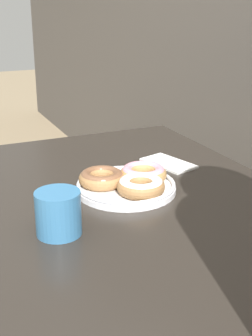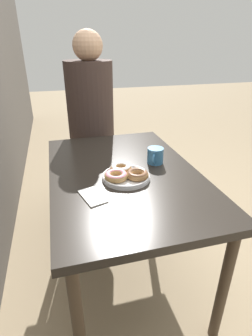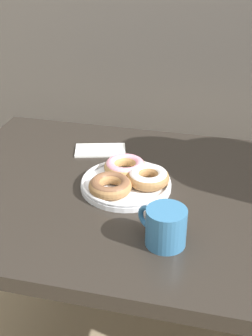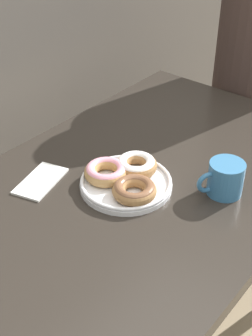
{
  "view_description": "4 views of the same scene",
  "coord_description": "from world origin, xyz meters",
  "px_view_note": "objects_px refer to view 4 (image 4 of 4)",
  "views": [
    {
      "loc": [
        0.87,
        -0.06,
        1.16
      ],
      "look_at": [
        -0.08,
        0.37,
        0.77
      ],
      "focal_mm": 50.0,
      "sensor_mm": 36.0,
      "label": 1
    },
    {
      "loc": [
        -1.21,
        0.68,
        1.35
      ],
      "look_at": [
        -0.08,
        0.37,
        0.77
      ],
      "focal_mm": 28.0,
      "sensor_mm": 36.0,
      "label": 2
    },
    {
      "loc": [
        0.17,
        -0.67,
        1.37
      ],
      "look_at": [
        -0.08,
        0.37,
        0.77
      ],
      "focal_mm": 50.0,
      "sensor_mm": 36.0,
      "label": 3
    },
    {
      "loc": [
        -0.84,
        -0.25,
        1.46
      ],
      "look_at": [
        -0.08,
        0.37,
        0.77
      ],
      "focal_mm": 50.0,
      "sensor_mm": 36.0,
      "label": 4
    }
  ],
  "objects_px": {
    "donut_plate": "(125,178)",
    "napkin": "(41,181)",
    "coffee_mug": "(225,178)",
    "dining_table": "(148,195)"
  },
  "relations": [
    {
      "from": "dining_table",
      "to": "coffee_mug",
      "type": "relative_size",
      "value": 9.96
    },
    {
      "from": "napkin",
      "to": "coffee_mug",
      "type": "bearing_deg",
      "value": -56.2
    },
    {
      "from": "donut_plate",
      "to": "coffee_mug",
      "type": "relative_size",
      "value": 2.18
    },
    {
      "from": "dining_table",
      "to": "napkin",
      "type": "distance_m",
      "value": 0.3
    },
    {
      "from": "dining_table",
      "to": "coffee_mug",
      "type": "xyz_separation_m",
      "value": [
        0.05,
        -0.2,
        0.12
      ]
    },
    {
      "from": "donut_plate",
      "to": "napkin",
      "type": "distance_m",
      "value": 0.23
    },
    {
      "from": "donut_plate",
      "to": "napkin",
      "type": "bearing_deg",
      "value": 125.13
    },
    {
      "from": "dining_table",
      "to": "coffee_mug",
      "type": "distance_m",
      "value": 0.24
    },
    {
      "from": "coffee_mug",
      "to": "donut_plate",
      "type": "bearing_deg",
      "value": 122.61
    },
    {
      "from": "donut_plate",
      "to": "napkin",
      "type": "xyz_separation_m",
      "value": [
        -0.13,
        0.19,
        -0.02
      ]
    }
  ]
}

